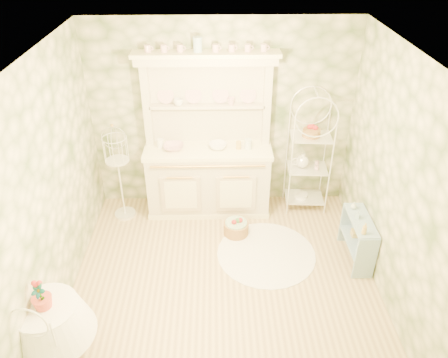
{
  "coord_description": "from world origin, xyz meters",
  "views": [
    {
      "loc": [
        -0.09,
        -3.77,
        3.82
      ],
      "look_at": [
        0.0,
        0.5,
        1.15
      ],
      "focal_mm": 35.0,
      "sensor_mm": 36.0,
      "label": 1
    }
  ],
  "objects_px": {
    "birdcage_stand": "(119,169)",
    "kitchen_dresser": "(208,139)",
    "side_shelf": "(357,239)",
    "round_table": "(52,333)",
    "floor_basket": "(236,226)",
    "bakers_rack": "(309,153)"
  },
  "relations": [
    {
      "from": "kitchen_dresser",
      "to": "birdcage_stand",
      "type": "distance_m",
      "value": 1.29
    },
    {
      "from": "kitchen_dresser",
      "to": "bakers_rack",
      "type": "bearing_deg",
      "value": 1.84
    },
    {
      "from": "birdcage_stand",
      "to": "kitchen_dresser",
      "type": "bearing_deg",
      "value": 6.33
    },
    {
      "from": "side_shelf",
      "to": "birdcage_stand",
      "type": "bearing_deg",
      "value": 158.77
    },
    {
      "from": "side_shelf",
      "to": "round_table",
      "type": "distance_m",
      "value": 3.61
    },
    {
      "from": "kitchen_dresser",
      "to": "round_table",
      "type": "xyz_separation_m",
      "value": [
        -1.48,
        -2.49,
        -0.79
      ]
    },
    {
      "from": "side_shelf",
      "to": "round_table",
      "type": "bearing_deg",
      "value": -161.21
    },
    {
      "from": "kitchen_dresser",
      "to": "bakers_rack",
      "type": "relative_size",
      "value": 1.27
    },
    {
      "from": "birdcage_stand",
      "to": "floor_basket",
      "type": "bearing_deg",
      "value": -16.39
    },
    {
      "from": "side_shelf",
      "to": "floor_basket",
      "type": "xyz_separation_m",
      "value": [
        -1.49,
        0.52,
        -0.18
      ]
    },
    {
      "from": "kitchen_dresser",
      "to": "side_shelf",
      "type": "xyz_separation_m",
      "value": [
        1.86,
        -1.12,
        -0.84
      ]
    },
    {
      "from": "side_shelf",
      "to": "bakers_rack",
      "type": "bearing_deg",
      "value": 107.44
    },
    {
      "from": "floor_basket",
      "to": "kitchen_dresser",
      "type": "bearing_deg",
      "value": 121.7
    },
    {
      "from": "kitchen_dresser",
      "to": "round_table",
      "type": "height_order",
      "value": "kitchen_dresser"
    },
    {
      "from": "bakers_rack",
      "to": "side_shelf",
      "type": "bearing_deg",
      "value": -65.32
    },
    {
      "from": "kitchen_dresser",
      "to": "birdcage_stand",
      "type": "height_order",
      "value": "kitchen_dresser"
    },
    {
      "from": "side_shelf",
      "to": "floor_basket",
      "type": "distance_m",
      "value": 1.58
    },
    {
      "from": "kitchen_dresser",
      "to": "side_shelf",
      "type": "bearing_deg",
      "value": -31.16
    },
    {
      "from": "floor_basket",
      "to": "round_table",
      "type": "bearing_deg",
      "value": -134.53
    },
    {
      "from": "round_table",
      "to": "floor_basket",
      "type": "distance_m",
      "value": 2.65
    },
    {
      "from": "round_table",
      "to": "floor_basket",
      "type": "relative_size",
      "value": 1.84
    },
    {
      "from": "side_shelf",
      "to": "kitchen_dresser",
      "type": "bearing_deg",
      "value": 145.38
    }
  ]
}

